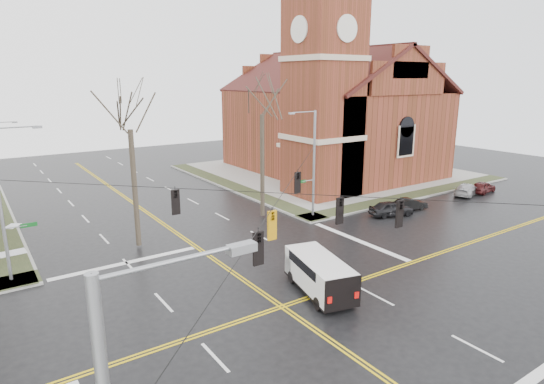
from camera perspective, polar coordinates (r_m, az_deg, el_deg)
ground at (r=24.75m, az=1.26°, el=-14.20°), size 120.00×120.00×0.00m
sidewalks at (r=24.71m, az=1.26°, el=-14.04°), size 80.00×80.00×0.17m
road_markings at (r=24.75m, az=1.26°, el=-14.19°), size 100.00×100.00×0.01m
church at (r=56.73m, az=7.24°, el=10.73°), size 24.28×27.48×27.50m
signal_pole_ne at (r=38.41m, az=5.09°, el=3.92°), size 2.75×0.22×9.00m
signal_pole_nw at (r=30.00m, az=-30.68°, el=-0.97°), size 2.75×0.22×9.00m
span_wires at (r=22.47m, az=1.35°, el=-0.15°), size 23.02×23.02×0.03m
traffic_signals at (r=22.15m, az=2.34°, el=-2.39°), size 8.21×8.26×1.30m
cargo_van at (r=25.97m, az=5.77°, el=-9.88°), size 3.27×5.67×2.03m
parked_car_a at (r=40.96m, az=14.73°, el=-2.00°), size 4.19×2.62×1.33m
parked_car_b at (r=43.23m, az=16.91°, el=-1.47°), size 3.49×1.80×1.10m
parked_car_c at (r=50.66m, az=23.26°, el=0.31°), size 4.51×2.86×1.22m
parked_car_d at (r=52.38m, az=24.93°, el=0.57°), size 3.78×1.88×1.24m
tree_nw_near at (r=32.05m, az=-17.44°, el=8.46°), size 4.00×4.00×12.34m
tree_ne at (r=37.80m, az=-1.26°, el=10.58°), size 4.00×4.00×12.98m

